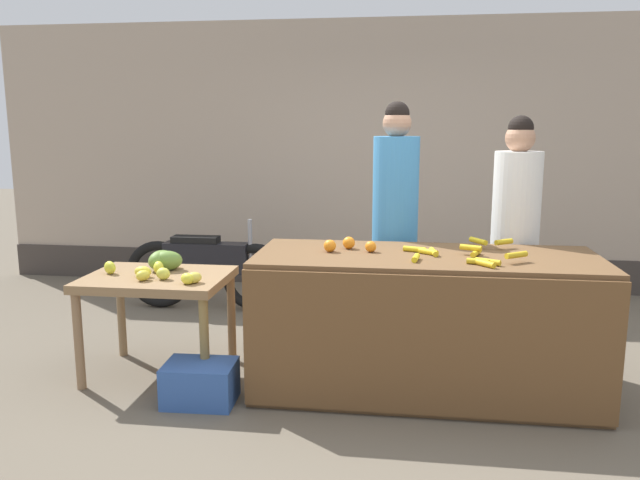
{
  "coord_description": "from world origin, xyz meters",
  "views": [
    {
      "loc": [
        0.17,
        -3.98,
        1.73
      ],
      "look_at": [
        -0.4,
        0.15,
        0.96
      ],
      "focal_mm": 35.09,
      "sensor_mm": 36.0,
      "label": 1
    }
  ],
  "objects_px": {
    "vendor_woman_white_shirt": "(514,240)",
    "produce_sack": "(281,319)",
    "vendor_woman_blue_shirt": "(395,229)",
    "produce_crate": "(200,383)",
    "parked_motorcycle": "(207,268)"
  },
  "relations": [
    {
      "from": "vendor_woman_white_shirt",
      "to": "parked_motorcycle",
      "type": "height_order",
      "value": "vendor_woman_white_shirt"
    },
    {
      "from": "produce_crate",
      "to": "produce_sack",
      "type": "bearing_deg",
      "value": 74.24
    },
    {
      "from": "parked_motorcycle",
      "to": "produce_sack",
      "type": "xyz_separation_m",
      "value": [
        0.9,
        -0.91,
        -0.17
      ]
    },
    {
      "from": "vendor_woman_white_shirt",
      "to": "produce_crate",
      "type": "relative_size",
      "value": 4.09
    },
    {
      "from": "vendor_woman_blue_shirt",
      "to": "parked_motorcycle",
      "type": "height_order",
      "value": "vendor_woman_blue_shirt"
    },
    {
      "from": "vendor_woman_white_shirt",
      "to": "parked_motorcycle",
      "type": "xyz_separation_m",
      "value": [
        -2.64,
        0.93,
        -0.5
      ]
    },
    {
      "from": "vendor_woman_white_shirt",
      "to": "produce_sack",
      "type": "bearing_deg",
      "value": 179.25
    },
    {
      "from": "vendor_woman_white_shirt",
      "to": "produce_crate",
      "type": "distance_m",
      "value": 2.43
    },
    {
      "from": "parked_motorcycle",
      "to": "produce_sack",
      "type": "relative_size",
      "value": 3.52
    },
    {
      "from": "produce_sack",
      "to": "vendor_woman_blue_shirt",
      "type": "bearing_deg",
      "value": 1.06
    },
    {
      "from": "vendor_woman_blue_shirt",
      "to": "produce_sack",
      "type": "height_order",
      "value": "vendor_woman_blue_shirt"
    },
    {
      "from": "produce_crate",
      "to": "produce_sack",
      "type": "distance_m",
      "value": 1.12
    },
    {
      "from": "vendor_woman_white_shirt",
      "to": "produce_sack",
      "type": "height_order",
      "value": "vendor_woman_white_shirt"
    },
    {
      "from": "parked_motorcycle",
      "to": "produce_crate",
      "type": "relative_size",
      "value": 3.64
    },
    {
      "from": "vendor_woman_white_shirt",
      "to": "produce_crate",
      "type": "bearing_deg",
      "value": -152.75
    }
  ]
}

